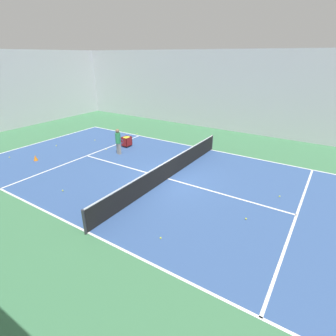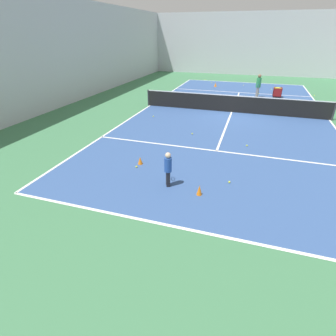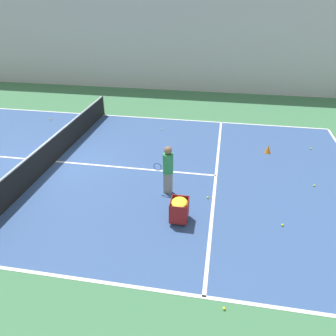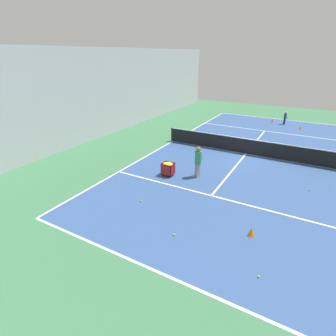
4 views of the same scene
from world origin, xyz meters
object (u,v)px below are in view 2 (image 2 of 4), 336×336
Objects in this scene: tennis_net at (233,104)px; training_cone_1 at (199,190)px; training_cone_0 at (215,85)px; ball_cart at (278,90)px; player_near_baseline at (168,167)px; coach_at_net at (258,84)px.

training_cone_1 is (-0.02, -9.92, -0.37)m from tennis_net.
training_cone_0 is 1.03× the size of training_cone_1.
training_cone_1 is at bearing -90.11° from tennis_net.
ball_cart is (2.88, 5.42, -0.02)m from tennis_net.
player_near_baseline is 1.60× the size of ball_cart.
coach_at_net is at bearing 84.46° from training_cone_1.
tennis_net is at bearing -74.68° from training_cone_0.
tennis_net is at bearing -4.42° from coach_at_net.
ball_cart is at bearing -41.04° from player_near_baseline.
player_near_baseline is at bearing -86.21° from training_cone_0.
coach_at_net is 1.66m from ball_cart.
player_near_baseline is (-1.11, -9.69, 0.14)m from tennis_net.
player_near_baseline is 14.73m from coach_at_net.
training_cone_0 is (-3.72, 3.62, -0.81)m from coach_at_net.
training_cone_0 is 18.50m from training_cone_1.
coach_at_net reaches higher than training_cone_1.
coach_at_net is (2.52, 14.51, 0.31)m from player_near_baseline.
player_near_baseline is at bearing -96.53° from tennis_net.
coach_at_net is 14.84m from training_cone_1.
ball_cart is 2.15× the size of training_cone_0.
player_near_baseline reaches higher than training_cone_0.
coach_at_net is 5.25m from training_cone_0.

